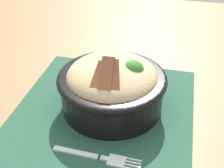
% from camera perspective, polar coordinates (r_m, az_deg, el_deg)
% --- Properties ---
extents(table, '(1.29, 0.95, 0.73)m').
position_cam_1_polar(table, '(0.61, -3.45, -10.11)').
color(table, olive).
rests_on(table, ground_plane).
extents(placemat, '(0.39, 0.33, 0.00)m').
position_cam_1_polar(placemat, '(0.55, -2.11, -6.40)').
color(placemat, '#1E422D').
rests_on(placemat, table).
extents(bowl, '(0.19, 0.19, 0.12)m').
position_cam_1_polar(bowl, '(0.54, 0.03, -0.11)').
color(bowl, black).
rests_on(bowl, placemat).
extents(fork, '(0.02, 0.13, 0.00)m').
position_cam_1_polar(fork, '(0.48, -1.92, -13.57)').
color(fork, '#BBBBBB').
rests_on(fork, placemat).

